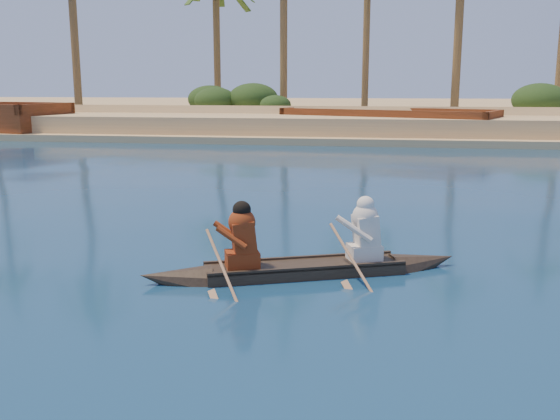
# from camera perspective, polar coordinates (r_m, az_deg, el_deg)

# --- Properties ---
(sandy_embankment) EXTENTS (150.00, 51.00, 1.50)m
(sandy_embankment) POSITION_cam_1_polar(r_m,az_deg,el_deg) (56.28, 15.53, 8.45)
(sandy_embankment) COLOR #E0BD7E
(sandy_embankment) RESTS_ON ground
(palm_grove) EXTENTS (110.00, 14.00, 16.00)m
(palm_grove) POSITION_cam_1_polar(r_m,az_deg,el_deg) (44.71, 17.75, 17.28)
(palm_grove) COLOR #2D4A1A
(palm_grove) RESTS_ON ground
(shrub_cluster) EXTENTS (100.00, 6.00, 2.40)m
(shrub_cluster) POSITION_cam_1_polar(r_m,az_deg,el_deg) (41.00, 17.88, 8.32)
(shrub_cluster) COLOR #193212
(shrub_cluster) RESTS_ON ground
(canoe) EXTENTS (5.09, 2.53, 1.43)m
(canoe) POSITION_cam_1_polar(r_m,az_deg,el_deg) (10.03, 2.26, -4.42)
(canoe) COLOR #382A1E
(canoe) RESTS_ON ground
(barge_mid) EXTENTS (12.47, 7.89, 1.97)m
(barge_mid) POSITION_cam_1_polar(r_m,az_deg,el_deg) (36.09, 9.78, 7.54)
(barge_mid) COLOR brown
(barge_mid) RESTS_ON ground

